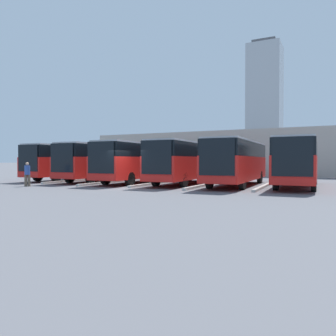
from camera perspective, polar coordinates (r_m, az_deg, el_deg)
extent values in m
plane|color=#5B5B60|center=(22.01, -6.88, -3.45)|extent=(600.00, 600.00, 0.00)
cube|color=red|center=(24.20, 21.66, -0.08)|extent=(2.74, 10.63, 1.65)
cube|color=black|center=(24.21, 21.69, 3.08)|extent=(2.69, 10.47, 1.01)
cube|color=black|center=(18.91, 20.79, 1.88)|extent=(2.12, 0.10, 2.17)
cube|color=red|center=(18.94, 20.76, -2.24)|extent=(2.29, 0.13, 0.40)
cube|color=silver|center=(24.23, 21.70, 4.42)|extent=(2.63, 10.21, 0.12)
cylinder|color=black|center=(20.92, 24.04, -2.42)|extent=(0.33, 1.00, 1.00)
cylinder|color=black|center=(21.06, 18.27, -2.35)|extent=(0.33, 1.00, 1.00)
cylinder|color=black|center=(27.46, 24.23, -1.58)|extent=(0.33, 1.00, 1.00)
cylinder|color=black|center=(27.56, 19.83, -1.53)|extent=(0.33, 1.00, 1.00)
cube|color=#B2B2AD|center=(22.95, 16.29, -3.11)|extent=(0.47, 7.45, 0.15)
cube|color=red|center=(24.17, 11.99, -0.02)|extent=(2.74, 10.63, 1.65)
cube|color=black|center=(24.17, 12.01, 3.14)|extent=(2.69, 10.47, 1.01)
cube|color=black|center=(19.03, 8.46, 1.94)|extent=(2.12, 0.10, 2.17)
cube|color=red|center=(19.06, 8.44, -2.16)|extent=(2.29, 0.13, 0.40)
cube|color=silver|center=(24.20, 12.01, 4.48)|extent=(2.63, 10.21, 0.12)
cylinder|color=black|center=(20.77, 12.82, -2.37)|extent=(0.33, 1.00, 1.00)
cylinder|color=black|center=(21.31, 7.25, -2.26)|extent=(0.33, 1.00, 1.00)
cylinder|color=black|center=(27.21, 15.69, -1.54)|extent=(0.33, 1.00, 1.00)
cylinder|color=black|center=(27.62, 11.36, -1.48)|extent=(0.33, 1.00, 1.00)
cube|color=#B2B2AD|center=(23.31, 6.21, -3.00)|extent=(0.47, 7.45, 0.15)
cube|color=red|center=(25.57, 3.32, 0.07)|extent=(2.74, 10.63, 1.65)
cube|color=black|center=(25.58, 3.32, 3.06)|extent=(2.69, 10.47, 1.01)
cube|color=black|center=(20.73, -2.06, 1.90)|extent=(2.12, 0.10, 2.17)
cube|color=red|center=(20.75, -2.06, -1.87)|extent=(2.29, 0.13, 0.40)
cube|color=silver|center=(25.60, 3.32, 4.33)|extent=(2.63, 10.21, 0.12)
cylinder|color=black|center=(22.17, 2.75, -2.12)|extent=(0.33, 1.00, 1.00)
cylinder|color=black|center=(23.04, -2.13, -1.99)|extent=(0.33, 1.00, 1.00)
cylinder|color=black|center=(28.34, 7.74, -1.40)|extent=(0.33, 1.00, 1.00)
cylinder|color=black|center=(29.03, 3.74, -1.33)|extent=(0.33, 1.00, 1.00)
cube|color=#B2B2AD|center=(25.08, -2.34, -2.70)|extent=(0.47, 7.45, 0.15)
cube|color=red|center=(26.99, -4.94, 0.13)|extent=(2.74, 10.63, 1.65)
cube|color=black|center=(27.00, -4.94, 2.96)|extent=(2.69, 10.47, 1.01)
cube|color=black|center=(22.54, -11.64, 1.82)|extent=(2.12, 0.10, 2.17)
cube|color=red|center=(22.56, -11.63, -1.64)|extent=(2.29, 0.13, 0.40)
cube|color=silver|center=(27.02, -4.94, 4.16)|extent=(2.63, 10.21, 0.12)
cylinder|color=black|center=(23.66, -6.65, -1.91)|extent=(0.33, 1.00, 1.00)
cylinder|color=black|center=(24.83, -10.81, -1.78)|extent=(0.33, 1.00, 1.00)
cylinder|color=black|center=(29.44, 0.02, -1.29)|extent=(0.33, 1.00, 1.00)
cylinder|color=black|center=(30.39, -3.60, -1.21)|extent=(0.33, 1.00, 1.00)
cube|color=#B2B2AD|center=(26.86, -10.36, -2.45)|extent=(0.47, 7.45, 0.15)
cube|color=red|center=(29.68, -11.04, 0.21)|extent=(2.74, 10.63, 1.65)
cube|color=black|center=(29.69, -11.05, 2.78)|extent=(2.69, 10.47, 1.01)
cube|color=black|center=(25.58, -18.02, 1.71)|extent=(2.12, 0.10, 2.17)
cube|color=red|center=(25.60, -18.01, -1.34)|extent=(2.29, 0.13, 0.40)
cube|color=silver|center=(29.71, -11.06, 3.88)|extent=(2.63, 10.21, 0.12)
cylinder|color=black|center=(26.46, -13.34, -1.61)|extent=(0.33, 1.00, 1.00)
cylinder|color=black|center=(27.81, -16.76, -1.49)|extent=(0.33, 1.00, 1.00)
cylinder|color=black|center=(31.86, -6.04, -1.10)|extent=(0.33, 1.00, 1.00)
cylinder|color=black|center=(32.99, -9.19, -1.03)|extent=(0.33, 1.00, 1.00)
cube|color=#B2B2AD|center=(29.81, -15.96, -2.12)|extent=(0.47, 7.45, 0.15)
cube|color=red|center=(32.54, -16.27, 0.27)|extent=(2.74, 10.63, 1.65)
cube|color=black|center=(32.55, -16.29, 2.62)|extent=(2.69, 10.47, 1.01)
cube|color=black|center=(28.76, -23.24, 1.61)|extent=(2.12, 0.10, 2.17)
cube|color=red|center=(28.77, -23.22, -1.10)|extent=(2.29, 0.13, 0.40)
cube|color=silver|center=(32.57, -16.29, 3.62)|extent=(2.63, 10.21, 0.12)
cylinder|color=black|center=(29.43, -18.90, -1.36)|extent=(0.33, 1.00, 1.00)
cylinder|color=black|center=(30.93, -21.74, -1.25)|extent=(0.33, 1.00, 1.00)
cylinder|color=black|center=(34.46, -11.36, -0.95)|extent=(0.33, 1.00, 1.00)
cylinder|color=black|center=(35.75, -14.09, -0.88)|extent=(0.33, 1.00, 1.00)
cylinder|color=brown|center=(25.06, -23.05, -2.02)|extent=(0.27, 0.27, 0.83)
cylinder|color=brown|center=(25.07, -23.53, -2.02)|extent=(0.27, 0.27, 0.83)
cylinder|color=#2D4C99|center=(25.04, -23.30, -0.33)|extent=(0.53, 0.53, 0.65)
sphere|color=tan|center=(25.03, -23.31, 0.67)|extent=(0.22, 0.22, 0.22)
cube|color=#A8A399|center=(45.18, 11.04, 2.41)|extent=(35.85, 11.13, 5.48)
cube|color=silver|center=(52.12, 13.14, 4.98)|extent=(35.85, 3.00, 0.24)
cylinder|color=slate|center=(51.69, 27.08, 2.00)|extent=(0.20, 0.20, 5.23)
cylinder|color=slate|center=(57.26, 1.08, 2.05)|extent=(0.20, 0.20, 5.23)
cube|color=#ADB2B7|center=(211.74, 16.50, 10.47)|extent=(19.45, 19.45, 71.96)
cube|color=#4C4C51|center=(220.81, 16.56, 20.03)|extent=(13.62, 13.62, 2.40)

